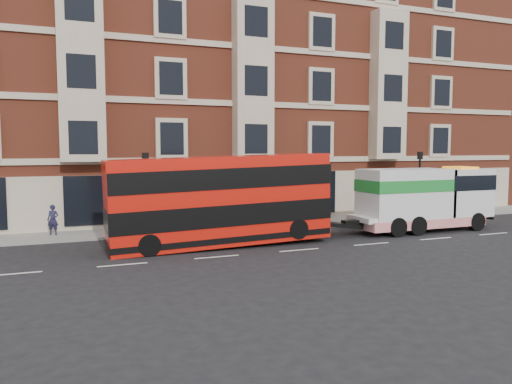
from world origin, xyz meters
TOP-DOWN VIEW (x-y plane):
  - ground at (0.00, 0.00)m, footprint 120.00×120.00m
  - sidewalk at (0.00, 7.50)m, footprint 90.00×3.00m
  - victorian_terrace at (0.50, 15.00)m, footprint 45.00×12.00m
  - lamp_post_west at (-6.00, 6.20)m, footprint 0.35×0.15m
  - lamp_post_east at (12.00, 6.20)m, footprint 0.35×0.15m
  - double_decker_bus at (-3.08, 2.28)m, footprint 10.71×2.46m
  - tow_truck at (8.98, 2.28)m, footprint 8.58×2.53m
  - pedestrian at (-10.65, 7.75)m, footprint 0.68×0.56m

SIDE VIEW (x-z plane):
  - ground at x=0.00m, z-range 0.00..0.00m
  - sidewalk at x=0.00m, z-range 0.00..0.15m
  - pedestrian at x=-10.65m, z-range 0.15..1.76m
  - tow_truck at x=8.98m, z-range 0.11..3.68m
  - double_decker_bus at x=-3.08m, z-range 0.13..4.47m
  - lamp_post_west at x=-6.00m, z-range 0.50..4.85m
  - lamp_post_east at x=12.00m, z-range 0.50..4.85m
  - victorian_terrace at x=0.50m, z-range -0.13..20.27m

